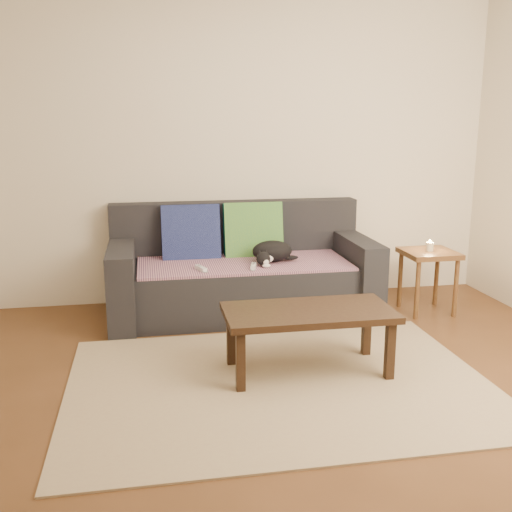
# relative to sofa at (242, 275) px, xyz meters

# --- Properties ---
(ground) EXTENTS (4.50, 4.50, 0.00)m
(ground) POSITION_rel_sofa_xyz_m (0.00, -1.57, -0.31)
(ground) COLOR brown
(ground) RESTS_ON ground
(back_wall) EXTENTS (4.50, 0.04, 2.60)m
(back_wall) POSITION_rel_sofa_xyz_m (0.00, 0.43, 0.99)
(back_wall) COLOR beige
(back_wall) RESTS_ON ground
(sofa) EXTENTS (2.10, 0.94, 0.87)m
(sofa) POSITION_rel_sofa_xyz_m (0.00, 0.00, 0.00)
(sofa) COLOR #232328
(sofa) RESTS_ON ground
(throw_blanket) EXTENTS (1.66, 0.74, 0.02)m
(throw_blanket) POSITION_rel_sofa_xyz_m (0.00, -0.09, 0.12)
(throw_blanket) COLOR #47284C
(throw_blanket) RESTS_ON sofa
(cushion_navy) EXTENTS (0.47, 0.22, 0.49)m
(cushion_navy) POSITION_rel_sofa_xyz_m (-0.39, 0.17, 0.32)
(cushion_navy) COLOR #101847
(cushion_navy) RESTS_ON throw_blanket
(cushion_green) EXTENTS (0.49, 0.21, 0.50)m
(cushion_green) POSITION_rel_sofa_xyz_m (0.12, 0.17, 0.32)
(cushion_green) COLOR #0D554B
(cushion_green) RESTS_ON throw_blanket
(cat) EXTENTS (0.40, 0.38, 0.17)m
(cat) POSITION_rel_sofa_xyz_m (0.22, -0.13, 0.21)
(cat) COLOR black
(cat) RESTS_ON throw_blanket
(wii_remote_a) EXTENTS (0.08, 0.15, 0.03)m
(wii_remote_a) POSITION_rel_sofa_xyz_m (-0.36, -0.30, 0.15)
(wii_remote_a) COLOR white
(wii_remote_a) RESTS_ON throw_blanket
(wii_remote_b) EXTENTS (0.07, 0.15, 0.03)m
(wii_remote_b) POSITION_rel_sofa_xyz_m (0.04, -0.31, 0.15)
(wii_remote_b) COLOR white
(wii_remote_b) RESTS_ON throw_blanket
(side_table) EXTENTS (0.41, 0.41, 0.51)m
(side_table) POSITION_rel_sofa_xyz_m (1.49, -0.28, 0.11)
(side_table) COLOR brown
(side_table) RESTS_ON ground
(candle) EXTENTS (0.06, 0.06, 0.09)m
(candle) POSITION_rel_sofa_xyz_m (1.49, -0.28, 0.24)
(candle) COLOR beige
(candle) RESTS_ON side_table
(rug) EXTENTS (2.50, 1.80, 0.01)m
(rug) POSITION_rel_sofa_xyz_m (0.00, -1.42, -0.30)
(rug) COLOR tan
(rug) RESTS_ON ground
(coffee_table) EXTENTS (1.04, 0.52, 0.41)m
(coffee_table) POSITION_rel_sofa_xyz_m (0.21, -1.28, 0.05)
(coffee_table) COLOR black
(coffee_table) RESTS_ON rug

